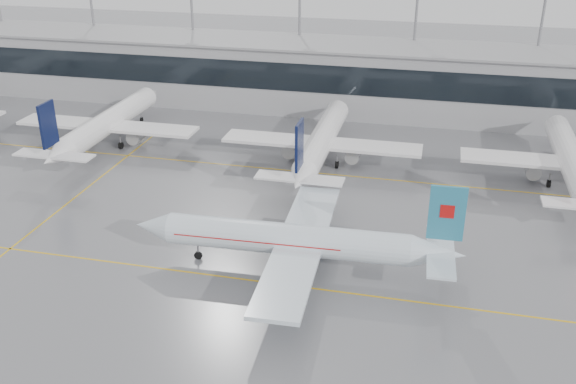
# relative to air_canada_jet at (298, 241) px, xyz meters

# --- Properties ---
(ground) EXTENTS (320.00, 320.00, 0.00)m
(ground) POSITION_rel_air_canada_jet_xyz_m (-3.20, -3.31, -3.53)
(ground) COLOR slate
(ground) RESTS_ON ground
(taxi_line_main) EXTENTS (120.00, 0.25, 0.01)m
(taxi_line_main) POSITION_rel_air_canada_jet_xyz_m (-3.20, -3.31, -3.53)
(taxi_line_main) COLOR gold
(taxi_line_main) RESTS_ON ground
(taxi_line_north) EXTENTS (120.00, 0.25, 0.01)m
(taxi_line_north) POSITION_rel_air_canada_jet_xyz_m (-3.20, 26.69, -3.53)
(taxi_line_north) COLOR gold
(taxi_line_north) RESTS_ON ground
(taxi_line_cross) EXTENTS (0.25, 60.00, 0.01)m
(taxi_line_cross) POSITION_rel_air_canada_jet_xyz_m (-33.20, 11.69, -3.53)
(taxi_line_cross) COLOR gold
(taxi_line_cross) RESTS_ON ground
(terminal) EXTENTS (180.00, 15.00, 12.00)m
(terminal) POSITION_rel_air_canada_jet_xyz_m (-3.20, 58.69, 2.47)
(terminal) COLOR #97979B
(terminal) RESTS_ON ground
(terminal_glass) EXTENTS (180.00, 0.20, 5.00)m
(terminal_glass) POSITION_rel_air_canada_jet_xyz_m (-3.20, 51.14, 3.97)
(terminal_glass) COLOR black
(terminal_glass) RESTS_ON ground
(terminal_roof) EXTENTS (182.00, 16.00, 0.40)m
(terminal_roof) POSITION_rel_air_canada_jet_xyz_m (-3.20, 58.69, 8.67)
(terminal_roof) COLOR gray
(terminal_roof) RESTS_ON ground
(light_masts) EXTENTS (156.40, 1.00, 22.60)m
(light_masts) POSITION_rel_air_canada_jet_xyz_m (-3.20, 64.69, 9.81)
(light_masts) COLOR gray
(light_masts) RESTS_ON ground
(air_canada_jet) EXTENTS (35.77, 28.41, 11.16)m
(air_canada_jet) POSITION_rel_air_canada_jet_xyz_m (0.00, 0.00, 0.00)
(air_canada_jet) COLOR silver
(air_canada_jet) RESTS_ON ground
(parked_jet_b) EXTENTS (29.64, 36.96, 11.72)m
(parked_jet_b) POSITION_rel_air_canada_jet_xyz_m (-38.20, 30.38, 0.18)
(parked_jet_b) COLOR white
(parked_jet_b) RESTS_ON ground
(parked_jet_c) EXTENTS (29.64, 36.96, 11.72)m
(parked_jet_c) POSITION_rel_air_canada_jet_xyz_m (-3.20, 30.38, 0.18)
(parked_jet_c) COLOR white
(parked_jet_c) RESTS_ON ground
(parked_jet_d) EXTENTS (29.64, 36.96, 11.72)m
(parked_jet_d) POSITION_rel_air_canada_jet_xyz_m (31.80, 30.38, 0.18)
(parked_jet_d) COLOR white
(parked_jet_d) RESTS_ON ground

